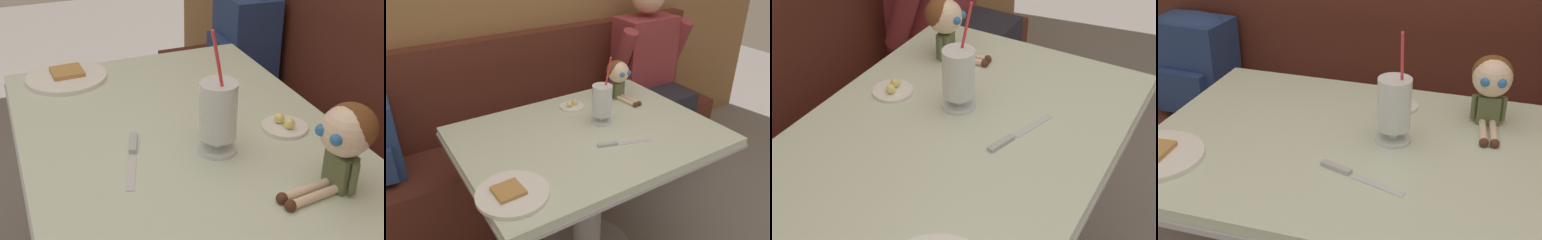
# 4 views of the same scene
# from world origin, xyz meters

# --- Properties ---
(booth_bench) EXTENTS (2.60, 0.48, 1.00)m
(booth_bench) POSITION_xyz_m (0.00, 0.81, 0.33)
(booth_bench) COLOR #512319
(booth_bench) RESTS_ON ground
(diner_table) EXTENTS (1.11, 0.81, 0.74)m
(diner_table) POSITION_xyz_m (0.00, 0.18, 0.54)
(diner_table) COLOR beige
(diner_table) RESTS_ON ground
(milkshake_glass) EXTENTS (0.10, 0.10, 0.31)m
(milkshake_glass) POSITION_xyz_m (0.11, 0.23, 0.84)
(milkshake_glass) COLOR silver
(milkshake_glass) RESTS_ON diner_table
(butter_saucer) EXTENTS (0.12, 0.12, 0.04)m
(butter_saucer) POSITION_xyz_m (0.07, 0.44, 0.75)
(butter_saucer) COLOR white
(butter_saucer) RESTS_ON diner_table
(butter_knife) EXTENTS (0.23, 0.09, 0.01)m
(butter_knife) POSITION_xyz_m (0.04, 0.04, 0.74)
(butter_knife) COLOR silver
(butter_knife) RESTS_ON diner_table
(seated_doll) EXTENTS (0.12, 0.22, 0.20)m
(seated_doll) POSITION_xyz_m (0.34, 0.41, 0.87)
(seated_doll) COLOR #5B6642
(seated_doll) RESTS_ON diner_table
(backpack) EXTENTS (0.31, 0.26, 0.41)m
(backpack) POSITION_xyz_m (-0.85, 0.78, 0.66)
(backpack) COLOR navy
(backpack) RESTS_ON booth_bench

